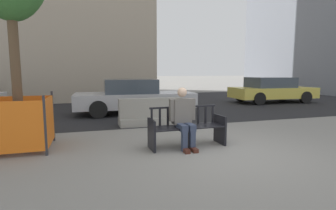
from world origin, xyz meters
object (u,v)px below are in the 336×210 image
Objects in this scene: street_bench at (187,129)px; jersey_barrier_centre at (151,114)px; car_sedan_far at (134,97)px; seated_person at (183,116)px; car_taxi_near at (272,90)px; construction_fence at (20,122)px.

street_bench reaches higher than jersey_barrier_centre.
car_sedan_far is (-0.14, 2.45, 0.33)m from jersey_barrier_centre.
seated_person is at bearing -150.40° from street_bench.
seated_person is 0.66× the size of jersey_barrier_centre.
car_taxi_near reaches higher than street_bench.
car_taxi_near is at bearing 41.70° from seated_person.
car_taxi_near is (7.66, 4.07, 0.35)m from jersey_barrier_centre.
construction_fence is (-3.38, 0.81, -0.09)m from seated_person.
car_taxi_near is (10.93, 5.91, 0.09)m from construction_fence.
car_sedan_far is (-0.25, 5.11, -0.02)m from seated_person.
jersey_barrier_centre is 2.48m from car_sedan_far.
car_taxi_near is 7.96m from car_sedan_far.
street_bench is 0.38× the size of car_taxi_near.
seated_person is at bearing -13.55° from construction_fence.
car_sedan_far is at bearing 93.20° from jersey_barrier_centre.
car_sedan_far is at bearing 94.06° from street_bench.
car_taxi_near reaches higher than jersey_barrier_centre.
street_bench is 2.60m from jersey_barrier_centre.
street_bench is at bearing 29.60° from seated_person.
seated_person is 0.29× the size of car_taxi_near.
jersey_barrier_centre is 0.44× the size of car_taxi_near.
seated_person reaches higher than construction_fence.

